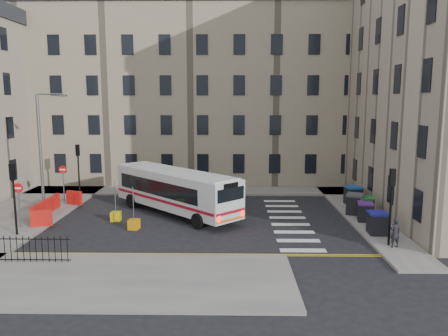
{
  "coord_description": "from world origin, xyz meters",
  "views": [
    {
      "loc": [
        0.23,
        -27.86,
        7.76
      ],
      "look_at": [
        -0.26,
        2.6,
        3.0
      ],
      "focal_mm": 35.0,
      "sensor_mm": 36.0,
      "label": 1
    }
  ],
  "objects_px": {
    "wheelie_bin_a": "(377,223)",
    "bollard_chevron": "(134,224)",
    "wheelie_bin_c": "(365,206)",
    "wheelie_bin_b": "(365,212)",
    "streetlamp": "(40,150)",
    "wheelie_bin_e": "(353,195)",
    "bus": "(175,189)",
    "bollard_yellow": "(116,216)",
    "pedestrian": "(395,233)",
    "wheelie_bin_d": "(355,204)"
  },
  "relations": [
    {
      "from": "wheelie_bin_a",
      "to": "wheelie_bin_b",
      "type": "height_order",
      "value": "wheelie_bin_a"
    },
    {
      "from": "bollard_chevron",
      "to": "streetlamp",
      "type": "bearing_deg",
      "value": 149.42
    },
    {
      "from": "streetlamp",
      "to": "pedestrian",
      "type": "xyz_separation_m",
      "value": [
        21.77,
        -7.86,
        -3.4
      ]
    },
    {
      "from": "wheelie_bin_b",
      "to": "wheelie_bin_c",
      "type": "height_order",
      "value": "wheelie_bin_c"
    },
    {
      "from": "wheelie_bin_b",
      "to": "pedestrian",
      "type": "relative_size",
      "value": 0.8
    },
    {
      "from": "wheelie_bin_e",
      "to": "bollard_yellow",
      "type": "xyz_separation_m",
      "value": [
        -16.43,
        -4.11,
        -0.53
      ]
    },
    {
      "from": "wheelie_bin_d",
      "to": "pedestrian",
      "type": "xyz_separation_m",
      "value": [
        0.18,
        -6.8,
        0.1
      ]
    },
    {
      "from": "pedestrian",
      "to": "bollard_chevron",
      "type": "height_order",
      "value": "pedestrian"
    },
    {
      "from": "wheelie_bin_a",
      "to": "pedestrian",
      "type": "relative_size",
      "value": 0.81
    },
    {
      "from": "wheelie_bin_d",
      "to": "wheelie_bin_c",
      "type": "bearing_deg",
      "value": -1.56
    },
    {
      "from": "wheelie_bin_e",
      "to": "streetlamp",
      "type": "bearing_deg",
      "value": 174.95
    },
    {
      "from": "wheelie_bin_c",
      "to": "pedestrian",
      "type": "relative_size",
      "value": 0.76
    },
    {
      "from": "wheelie_bin_a",
      "to": "bollard_chevron",
      "type": "relative_size",
      "value": 2.13
    },
    {
      "from": "bus",
      "to": "wheelie_bin_a",
      "type": "bearing_deg",
      "value": -66.11
    },
    {
      "from": "streetlamp",
      "to": "wheelie_bin_c",
      "type": "bearing_deg",
      "value": -3.4
    },
    {
      "from": "streetlamp",
      "to": "wheelie_bin_a",
      "type": "height_order",
      "value": "streetlamp"
    },
    {
      "from": "bollard_yellow",
      "to": "bollard_chevron",
      "type": "relative_size",
      "value": 1.0
    },
    {
      "from": "bus",
      "to": "wheelie_bin_e",
      "type": "xyz_separation_m",
      "value": [
        12.81,
        2.25,
        -0.88
      ]
    },
    {
      "from": "wheelie_bin_e",
      "to": "wheelie_bin_d",
      "type": "bearing_deg",
      "value": -112.43
    },
    {
      "from": "wheelie_bin_c",
      "to": "wheelie_bin_b",
      "type": "bearing_deg",
      "value": -109.39
    },
    {
      "from": "pedestrian",
      "to": "bollard_yellow",
      "type": "distance_m",
      "value": 16.86
    },
    {
      "from": "bollard_yellow",
      "to": "bollard_chevron",
      "type": "bearing_deg",
      "value": -48.77
    },
    {
      "from": "wheelie_bin_b",
      "to": "wheelie_bin_e",
      "type": "xyz_separation_m",
      "value": [
        0.45,
        4.38,
        0.08
      ]
    },
    {
      "from": "wheelie_bin_a",
      "to": "wheelie_bin_c",
      "type": "distance_m",
      "value": 4.23
    },
    {
      "from": "streetlamp",
      "to": "wheelie_bin_e",
      "type": "height_order",
      "value": "streetlamp"
    },
    {
      "from": "wheelie_bin_e",
      "to": "bollard_yellow",
      "type": "height_order",
      "value": "wheelie_bin_e"
    },
    {
      "from": "wheelie_bin_b",
      "to": "bollard_chevron",
      "type": "height_order",
      "value": "wheelie_bin_b"
    },
    {
      "from": "streetlamp",
      "to": "wheelie_bin_a",
      "type": "relative_size",
      "value": 6.37
    },
    {
      "from": "wheelie_bin_c",
      "to": "bollard_yellow",
      "type": "xyz_separation_m",
      "value": [
        -16.41,
        -1.23,
        -0.46
      ]
    },
    {
      "from": "pedestrian",
      "to": "bollard_chevron",
      "type": "xyz_separation_m",
      "value": [
        -14.42,
        3.52,
        -0.64
      ]
    },
    {
      "from": "pedestrian",
      "to": "wheelie_bin_a",
      "type": "bearing_deg",
      "value": -101.49
    },
    {
      "from": "bus",
      "to": "pedestrian",
      "type": "xyz_separation_m",
      "value": [
        12.37,
        -7.17,
        -0.77
      ]
    },
    {
      "from": "wheelie_bin_a",
      "to": "wheelie_bin_c",
      "type": "bearing_deg",
      "value": 84.52
    },
    {
      "from": "streetlamp",
      "to": "bollard_yellow",
      "type": "xyz_separation_m",
      "value": [
        5.78,
        -2.55,
        -4.04
      ]
    },
    {
      "from": "wheelie_bin_a",
      "to": "bollard_chevron",
      "type": "height_order",
      "value": "wheelie_bin_a"
    },
    {
      "from": "bollard_chevron",
      "to": "bus",
      "type": "bearing_deg",
      "value": 60.69
    },
    {
      "from": "wheelie_bin_a",
      "to": "bollard_yellow",
      "type": "bearing_deg",
      "value": 171.51
    },
    {
      "from": "bus",
      "to": "pedestrian",
      "type": "relative_size",
      "value": 6.0
    },
    {
      "from": "wheelie_bin_b",
      "to": "streetlamp",
      "type": "bearing_deg",
      "value": -175.31
    },
    {
      "from": "wheelie_bin_b",
      "to": "bollard_yellow",
      "type": "bearing_deg",
      "value": -168.89
    },
    {
      "from": "streetlamp",
      "to": "bus",
      "type": "bearing_deg",
      "value": -4.21
    },
    {
      "from": "streetlamp",
      "to": "wheelie_bin_c",
      "type": "height_order",
      "value": "streetlamp"
    },
    {
      "from": "wheelie_bin_b",
      "to": "wheelie_bin_d",
      "type": "bearing_deg",
      "value": 107.59
    },
    {
      "from": "bus",
      "to": "pedestrian",
      "type": "height_order",
      "value": "bus"
    },
    {
      "from": "wheelie_bin_a",
      "to": "wheelie_bin_d",
      "type": "bearing_deg",
      "value": 92.61
    },
    {
      "from": "wheelie_bin_d",
      "to": "bollard_yellow",
      "type": "height_order",
      "value": "wheelie_bin_d"
    },
    {
      "from": "pedestrian",
      "to": "bollard_chevron",
      "type": "relative_size",
      "value": 2.63
    },
    {
      "from": "bus",
      "to": "bollard_chevron",
      "type": "bearing_deg",
      "value": -163.91
    },
    {
      "from": "streetlamp",
      "to": "bollard_chevron",
      "type": "xyz_separation_m",
      "value": [
        7.35,
        -4.35,
        -4.04
      ]
    },
    {
      "from": "bus",
      "to": "wheelie_bin_a",
      "type": "relative_size",
      "value": 7.41
    }
  ]
}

